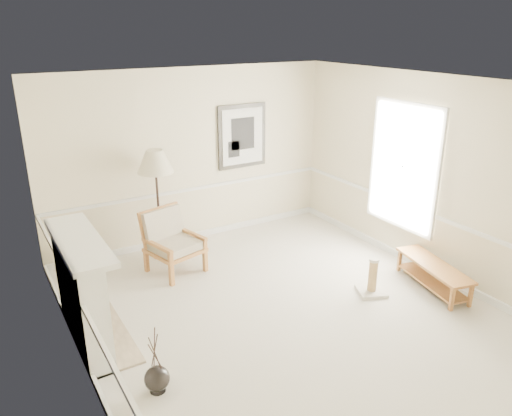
{
  "coord_description": "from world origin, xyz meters",
  "views": [
    {
      "loc": [
        -3.2,
        -4.7,
        3.53
      ],
      "look_at": [
        0.02,
        0.7,
        1.19
      ],
      "focal_mm": 35.0,
      "sensor_mm": 36.0,
      "label": 1
    }
  ],
  "objects": [
    {
      "name": "bench",
      "position": [
        2.15,
        -0.61,
        0.25
      ],
      "size": [
        0.65,
        1.35,
        0.37
      ],
      "rotation": [
        0.0,
        0.0,
        -0.21
      ],
      "color": "#A87B36",
      "rests_on": "ground"
    },
    {
      "name": "fireplace",
      "position": [
        -2.34,
        0.6,
        0.64
      ],
      "size": [
        0.64,
        1.64,
        1.31
      ],
      "color": "white",
      "rests_on": "ground"
    },
    {
      "name": "armchair",
      "position": [
        -0.8,
        1.83,
        0.51
      ],
      "size": [
        0.88,
        0.91,
        0.94
      ],
      "rotation": [
        0.0,
        0.0,
        0.26
      ],
      "color": "#A87B36",
      "rests_on": "ground"
    },
    {
      "name": "scratching_post",
      "position": [
        1.31,
        -0.28,
        0.17
      ],
      "size": [
        0.48,
        0.48,
        0.53
      ],
      "rotation": [
        0.0,
        0.0,
        -0.4
      ],
      "color": "white",
      "rests_on": "ground"
    },
    {
      "name": "floor_lamp",
      "position": [
        -0.77,
        2.33,
        1.53
      ],
      "size": [
        0.67,
        0.67,
        1.75
      ],
      "rotation": [
        0.0,
        0.0,
        0.24
      ],
      "color": "black",
      "rests_on": "ground"
    },
    {
      "name": "ground",
      "position": [
        0.0,
        0.0,
        0.0
      ],
      "size": [
        5.5,
        5.5,
        0.0
      ],
      "primitive_type": "plane",
      "color": "silver",
      "rests_on": "ground"
    },
    {
      "name": "room",
      "position": [
        0.14,
        0.08,
        1.87
      ],
      "size": [
        5.04,
        5.54,
        2.92
      ],
      "color": "beige",
      "rests_on": "ground"
    },
    {
      "name": "floor_vase",
      "position": [
        -1.95,
        -0.64,
        0.14
      ],
      "size": [
        0.26,
        0.26,
        0.77
      ],
      "rotation": [
        0.0,
        0.0,
        0.05
      ],
      "color": "black",
      "rests_on": "ground"
    }
  ]
}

